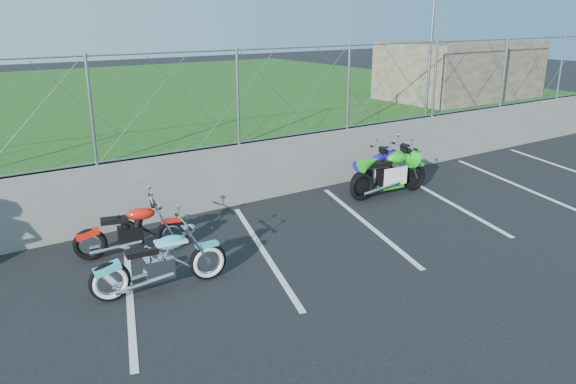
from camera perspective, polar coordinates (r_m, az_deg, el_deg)
ground at (r=9.10m, az=0.84°, el=-8.03°), size 90.00×90.00×0.00m
retaining_wall at (r=11.71m, az=-9.14°, el=1.07°), size 30.00×0.22×1.30m
grass_field at (r=20.99m, az=-21.28°, el=7.41°), size 30.00×20.00×1.30m
stone_building at (r=19.61m, az=17.06°, el=11.78°), size 5.00×3.00×1.80m
chain_link_fence at (r=11.36m, az=-9.55°, el=9.08°), size 28.00×0.03×2.00m
sign_pole at (r=16.02m, az=14.21°, el=13.02°), size 0.08×0.08×3.00m
parking_lines at (r=10.49m, az=3.01°, el=-4.44°), size 18.29×4.31×0.01m
cruiser_turquoise at (r=8.57m, az=-12.69°, el=-7.14°), size 2.07×0.65×1.03m
naked_orange at (r=9.90m, az=-15.48°, el=-3.96°), size 1.87×0.72×0.95m
sportbike_green at (r=12.87m, az=10.34°, el=1.73°), size 2.15×0.77×1.11m
sportbike_blue at (r=13.33m, az=8.76°, el=2.01°), size 1.77×0.64×0.93m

